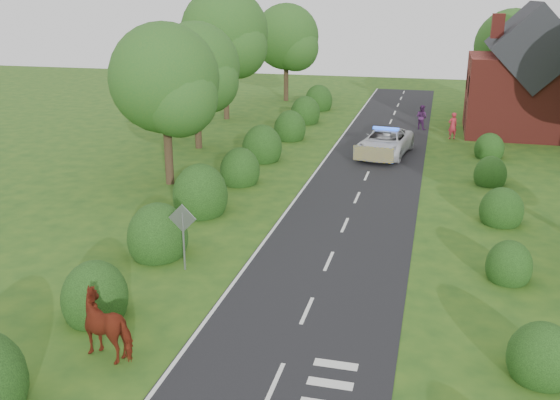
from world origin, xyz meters
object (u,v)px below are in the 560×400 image
(cow, at_px, (111,328))
(pedestrian_purple, at_px, (421,117))
(pedestrian_red, at_px, (453,126))
(road_sign, at_px, (183,227))
(police_van, at_px, (385,143))

(cow, relative_size, pedestrian_purple, 1.19)
(pedestrian_red, distance_m, pedestrian_purple, 3.59)
(road_sign, bearing_deg, cow, -88.08)
(cow, relative_size, police_van, 0.35)
(police_van, relative_size, pedestrian_purple, 3.40)
(cow, distance_m, pedestrian_red, 32.04)
(pedestrian_red, xyz_separation_m, pedestrian_purple, (-2.22, 2.81, -0.02))
(road_sign, distance_m, cow, 5.79)
(road_sign, relative_size, cow, 1.17)
(road_sign, bearing_deg, pedestrian_red, 68.86)
(pedestrian_red, bearing_deg, road_sign, 37.66)
(pedestrian_purple, bearing_deg, police_van, 107.53)
(road_sign, height_order, pedestrian_red, road_sign)
(police_van, bearing_deg, pedestrian_red, 62.98)
(road_sign, distance_m, police_van, 19.87)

